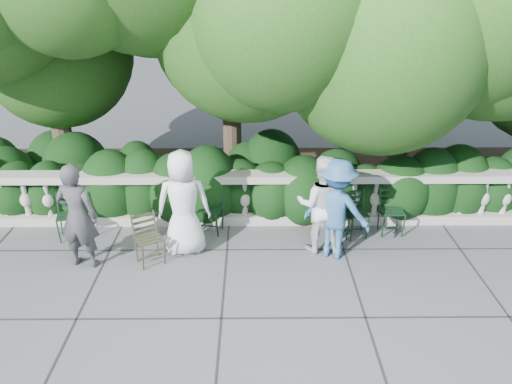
{
  "coord_description": "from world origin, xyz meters",
  "views": [
    {
      "loc": [
        -0.06,
        -6.51,
        4.49
      ],
      "look_at": [
        0.0,
        1.0,
        1.0
      ],
      "focal_mm": 35.0,
      "sensor_mm": 36.0,
      "label": 1
    }
  ],
  "objects_px": {
    "chair_c": "(340,240)",
    "person_businessman": "(183,203)",
    "person_older_blue": "(337,209)",
    "chair_d": "(356,239)",
    "chair_e": "(392,237)",
    "person_casual_man": "(321,204)",
    "chair_a": "(72,242)",
    "chair_b": "(208,236)",
    "chair_weathered": "(155,267)",
    "person_woman_grey": "(78,216)"
  },
  "relations": [
    {
      "from": "chair_c",
      "to": "person_businessman",
      "type": "xyz_separation_m",
      "value": [
        -2.68,
        -0.33,
        0.9
      ]
    },
    {
      "from": "chair_c",
      "to": "person_older_blue",
      "type": "relative_size",
      "value": 0.49
    },
    {
      "from": "chair_d",
      "to": "person_older_blue",
      "type": "relative_size",
      "value": 0.49
    },
    {
      "from": "chair_d",
      "to": "chair_e",
      "type": "distance_m",
      "value": 0.65
    },
    {
      "from": "person_casual_man",
      "to": "chair_a",
      "type": "bearing_deg",
      "value": 4.46
    },
    {
      "from": "chair_b",
      "to": "chair_e",
      "type": "relative_size",
      "value": 1.0
    },
    {
      "from": "chair_weathered",
      "to": "person_woman_grey",
      "type": "height_order",
      "value": "person_woman_grey"
    },
    {
      "from": "chair_c",
      "to": "person_older_blue",
      "type": "xyz_separation_m",
      "value": [
        -0.2,
        -0.48,
        0.85
      ]
    },
    {
      "from": "chair_b",
      "to": "person_casual_man",
      "type": "bearing_deg",
      "value": -0.36
    },
    {
      "from": "chair_a",
      "to": "person_businessman",
      "type": "distance_m",
      "value": 2.26
    },
    {
      "from": "person_businessman",
      "to": "person_older_blue",
      "type": "relative_size",
      "value": 1.06
    },
    {
      "from": "chair_a",
      "to": "person_woman_grey",
      "type": "xyz_separation_m",
      "value": [
        0.46,
        -0.71,
        0.88
      ]
    },
    {
      "from": "chair_a",
      "to": "chair_b",
      "type": "xyz_separation_m",
      "value": [
        2.39,
        0.2,
        0.0
      ]
    },
    {
      "from": "chair_b",
      "to": "chair_c",
      "type": "xyz_separation_m",
      "value": [
        2.35,
        -0.18,
        0.0
      ]
    },
    {
      "from": "chair_d",
      "to": "person_casual_man",
      "type": "xyz_separation_m",
      "value": [
        -0.71,
        -0.32,
        0.85
      ]
    },
    {
      "from": "chair_b",
      "to": "person_older_blue",
      "type": "xyz_separation_m",
      "value": [
        2.15,
        -0.65,
        0.85
      ]
    },
    {
      "from": "chair_a",
      "to": "chair_d",
      "type": "bearing_deg",
      "value": -11.78
    },
    {
      "from": "chair_c",
      "to": "chair_weathered",
      "type": "bearing_deg",
      "value": -150.95
    },
    {
      "from": "chair_c",
      "to": "chair_weathered",
      "type": "xyz_separation_m",
      "value": [
        -3.14,
        -0.82,
        0.0
      ]
    },
    {
      "from": "person_businessman",
      "to": "person_casual_man",
      "type": "height_order",
      "value": "person_businessman"
    },
    {
      "from": "person_casual_man",
      "to": "person_older_blue",
      "type": "bearing_deg",
      "value": 149.77
    },
    {
      "from": "chair_c",
      "to": "chair_d",
      "type": "distance_m",
      "value": 0.29
    },
    {
      "from": "chair_c",
      "to": "person_woman_grey",
      "type": "xyz_separation_m",
      "value": [
        -4.28,
        -0.73,
        0.88
      ]
    },
    {
      "from": "chair_d",
      "to": "person_casual_man",
      "type": "distance_m",
      "value": 1.15
    },
    {
      "from": "person_casual_man",
      "to": "person_older_blue",
      "type": "distance_m",
      "value": 0.29
    },
    {
      "from": "chair_a",
      "to": "person_casual_man",
      "type": "xyz_separation_m",
      "value": [
        4.32,
        -0.28,
        0.85
      ]
    },
    {
      "from": "chair_a",
      "to": "chair_weathered",
      "type": "height_order",
      "value": "same"
    },
    {
      "from": "chair_d",
      "to": "person_older_blue",
      "type": "height_order",
      "value": "person_older_blue"
    },
    {
      "from": "chair_weathered",
      "to": "person_woman_grey",
      "type": "bearing_deg",
      "value": 144.85
    },
    {
      "from": "chair_c",
      "to": "chair_e",
      "type": "height_order",
      "value": "same"
    },
    {
      "from": "chair_b",
      "to": "chair_c",
      "type": "distance_m",
      "value": 2.35
    },
    {
      "from": "chair_c",
      "to": "person_casual_man",
      "type": "height_order",
      "value": "person_casual_man"
    },
    {
      "from": "chair_d",
      "to": "chair_a",
      "type": "bearing_deg",
      "value": 174.1
    },
    {
      "from": "person_older_blue",
      "to": "chair_b",
      "type": "bearing_deg",
      "value": 7.85
    },
    {
      "from": "chair_a",
      "to": "chair_d",
      "type": "relative_size",
      "value": 1.0
    },
    {
      "from": "chair_d",
      "to": "person_businessman",
      "type": "distance_m",
      "value": 3.12
    },
    {
      "from": "chair_b",
      "to": "chair_e",
      "type": "xyz_separation_m",
      "value": [
        3.28,
        -0.08,
        0.0
      ]
    },
    {
      "from": "chair_d",
      "to": "person_businessman",
      "type": "xyz_separation_m",
      "value": [
        -2.97,
        -0.36,
        0.9
      ]
    },
    {
      "from": "chair_weathered",
      "to": "person_older_blue",
      "type": "relative_size",
      "value": 0.49
    },
    {
      "from": "chair_e",
      "to": "chair_weathered",
      "type": "xyz_separation_m",
      "value": [
        -4.08,
        -0.91,
        0.0
      ]
    },
    {
      "from": "person_older_blue",
      "to": "person_casual_man",
      "type": "bearing_deg",
      "value": -13.63
    },
    {
      "from": "chair_c",
      "to": "chair_e",
      "type": "xyz_separation_m",
      "value": [
        0.94,
        0.09,
        0.0
      ]
    },
    {
      "from": "person_woman_grey",
      "to": "person_casual_man",
      "type": "relative_size",
      "value": 1.03
    },
    {
      "from": "chair_d",
      "to": "person_businessman",
      "type": "bearing_deg",
      "value": -179.6
    },
    {
      "from": "chair_a",
      "to": "person_older_blue",
      "type": "xyz_separation_m",
      "value": [
        4.54,
        -0.46,
        0.85
      ]
    },
    {
      "from": "chair_a",
      "to": "person_casual_man",
      "type": "bearing_deg",
      "value": -15.99
    },
    {
      "from": "chair_b",
      "to": "chair_d",
      "type": "bearing_deg",
      "value": 10.22
    },
    {
      "from": "chair_a",
      "to": "person_casual_man",
      "type": "distance_m",
      "value": 4.41
    },
    {
      "from": "chair_a",
      "to": "person_casual_man",
      "type": "relative_size",
      "value": 0.49
    },
    {
      "from": "chair_b",
      "to": "chair_c",
      "type": "bearing_deg",
      "value": 9.21
    }
  ]
}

